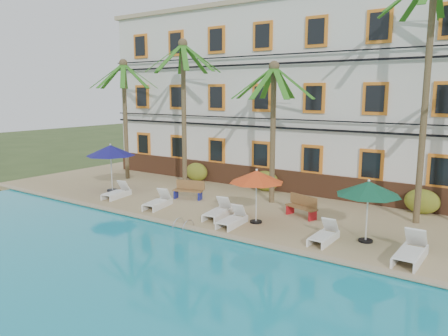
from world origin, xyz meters
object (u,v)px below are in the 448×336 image
Objects in this scene: umbrella_blue at (111,151)px; pool_ladder at (184,228)px; lounger_a at (117,192)px; umbrella_green at (368,189)px; lounger_b at (158,202)px; lounger_d at (232,219)px; umbrella_red at (257,177)px; lounger_c at (218,211)px; palm_d at (428,67)px; palm_c at (273,112)px; bench_left at (188,190)px; palm_b at (184,95)px; lounger_e at (324,235)px; palm_a at (125,102)px; lounger_f at (411,251)px; bench_right at (303,206)px.

umbrella_blue is 3.48× the size of pool_ladder.
umbrella_green is at bearing 2.45° from lounger_a.
lounger_b reaches higher than lounger_d.
umbrella_red is 1.22× the size of lounger_c.
lounger_c is (-7.10, -4.05, -5.96)m from palm_d.
palm_c is 4.27× the size of bench_left.
palm_b is 6.24m from lounger_a.
lounger_e is (12.59, -1.19, -1.95)m from umbrella_blue.
palm_a is 3.62× the size of lounger_f.
lounger_c reaches higher than lounger_b.
umbrella_green is at bearing 3.12° from umbrella_red.
palm_b is 9.15m from bench_right.
umbrella_blue is at bearing 178.67° from umbrella_green.
palm_c reaches higher than lounger_b.
lounger_d is 3.29m from bench_right.
palm_b reaches higher than lounger_c.
umbrella_green is at bearing -29.36° from palm_c.
umbrella_blue is at bearing -167.85° from palm_d.
palm_c is at bearing 45.22° from lounger_b.
lounger_b is 2.48× the size of pool_ladder.
lounger_f is (7.83, -0.44, 0.03)m from lounger_c.
lounger_f is at bearing -4.82° from umbrella_blue.
palm_a is 8.02m from bench_left.
bench_left is (-3.78, -1.76, -3.90)m from palm_c.
palm_c is 5.71m from bench_left.
palm_a reaches higher than umbrella_blue.
umbrella_blue is at bearing 170.65° from lounger_d.
lounger_d is at bearing -167.24° from umbrella_green.
lounger_c is at bearing 81.52° from pool_ladder.
palm_c is at bearing 108.35° from umbrella_red.
lounger_e is at bearing -1.72° from lounger_a.
palm_b reaches higher than bench_left.
lounger_a is at bearing -177.92° from umbrella_red.
palm_c is 3.77× the size of lounger_a.
lounger_e is (9.73, -3.91, -4.90)m from palm_b.
palm_a is at bearing 164.03° from lounger_e.
palm_d is at bearing 39.06° from pool_ladder.
lounger_e is (-1.22, -0.87, -1.69)m from umbrella_green.
lounger_a is (-6.94, -3.64, -4.10)m from palm_c.
umbrella_green is 9.52m from bench_left.
umbrella_blue is at bearing 159.20° from pool_ladder.
lounger_f is at bearing -17.61° from palm_b.
palm_b is (4.90, -0.28, 0.48)m from palm_a.
pool_ladder is (-8.12, -1.50, -0.31)m from lounger_f.
lounger_c is at bearing -99.08° from palm_c.
lounger_a is 6.37m from pool_ladder.
palm_c reaches higher than lounger_d.
lounger_b is 0.92× the size of lounger_f.
umbrella_blue reaches higher than umbrella_green.
bench_right is at bearing 52.28° from pool_ladder.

